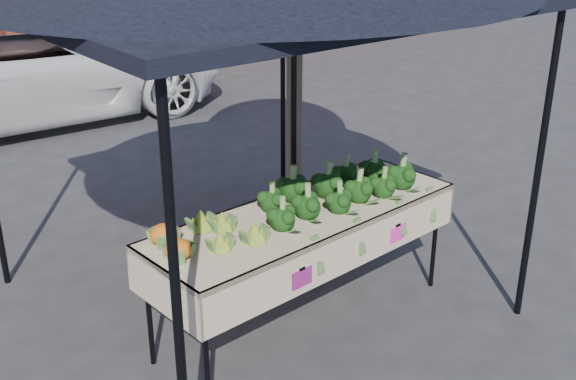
% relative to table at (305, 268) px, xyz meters
% --- Properties ---
extents(ground, '(90.00, 90.00, 0.00)m').
position_rel_table_xyz_m(ground, '(-0.05, 0.10, -0.45)').
color(ground, '#2B2B2E').
extents(table, '(2.45, 0.95, 0.90)m').
position_rel_table_xyz_m(table, '(0.00, 0.00, 0.00)').
color(table, beige).
rests_on(table, ground).
extents(canopy, '(3.16, 3.16, 2.74)m').
position_rel_table_xyz_m(canopy, '(-0.11, 0.52, 0.92)').
color(canopy, black).
rests_on(canopy, ground).
extents(broccoli_heap, '(1.35, 0.55, 0.24)m').
position_rel_table_xyz_m(broccoli_heap, '(0.27, 0.03, 0.57)').
color(broccoli_heap, black).
rests_on(broccoli_heap, table).
extents(romanesco_cluster, '(0.42, 0.56, 0.19)m').
position_rel_table_xyz_m(romanesco_cluster, '(-0.67, 0.04, 0.54)').
color(romanesco_cluster, '#A2B436').
rests_on(romanesco_cluster, table).
extents(cauliflower_pair, '(0.22, 0.42, 0.17)m').
position_rel_table_xyz_m(cauliflower_pair, '(-1.04, 0.07, 0.53)').
color(cauliflower_pair, orange).
rests_on(cauliflower_pair, table).
extents(street_tree, '(1.94, 1.94, 3.82)m').
position_rel_table_xyz_m(street_tree, '(0.67, 0.95, 1.46)').
color(street_tree, '#1E4C14').
rests_on(street_tree, ground).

